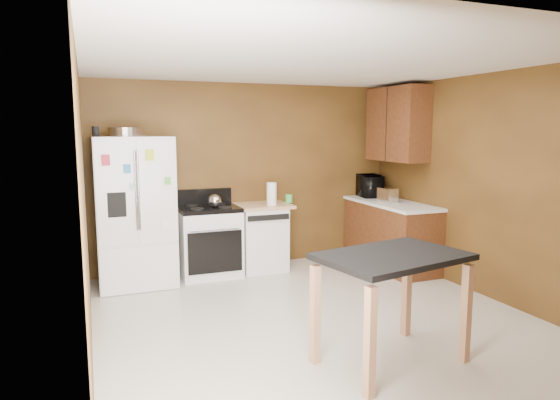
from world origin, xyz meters
TOP-DOWN VIEW (x-y plane):
  - floor at (0.00, 0.00)m, footprint 4.50×4.50m
  - ceiling at (0.00, 0.00)m, footprint 4.50×4.50m
  - wall_back at (0.00, 2.25)m, footprint 4.20×0.00m
  - wall_front at (0.00, -2.25)m, footprint 4.20×0.00m
  - wall_left at (-2.10, 0.00)m, footprint 0.00×4.50m
  - wall_right at (2.10, 0.00)m, footprint 0.00×4.50m
  - roasting_pan at (-1.61, 1.91)m, footprint 0.42×0.42m
  - pen_cup at (-1.95, 1.72)m, footprint 0.08×0.08m
  - kettle at (-0.57, 1.83)m, footprint 0.17×0.17m
  - paper_towel at (0.18, 1.79)m, footprint 0.16×0.16m
  - green_canister at (0.50, 1.98)m, footprint 0.11×0.11m
  - toaster at (1.73, 1.43)m, footprint 0.18×0.27m
  - microwave at (1.81, 2.07)m, footprint 0.45×0.59m
  - refrigerator at (-1.55, 1.86)m, footprint 0.90×0.80m
  - gas_range at (-0.64, 1.92)m, footprint 0.76×0.68m
  - dishwasher at (0.08, 1.95)m, footprint 0.78×0.63m
  - right_cabinets at (1.84, 1.48)m, footprint 0.63×1.58m
  - island at (0.16, -1.03)m, footprint 1.27×0.97m

SIDE VIEW (x-z plane):
  - floor at x=0.00m, z-range 0.00..0.00m
  - dishwasher at x=0.08m, z-range 0.01..0.90m
  - gas_range at x=-0.64m, z-range -0.09..1.01m
  - island at x=0.16m, z-range 0.31..1.21m
  - refrigerator at x=-1.55m, z-range 0.00..1.80m
  - right_cabinets at x=1.84m, z-range -0.32..2.13m
  - green_canister at x=0.50m, z-range 0.89..1.00m
  - kettle at x=-0.57m, z-range 0.90..1.07m
  - toaster at x=1.73m, z-range 0.90..1.09m
  - paper_towel at x=0.18m, z-range 0.89..1.19m
  - microwave at x=1.81m, z-range 0.90..1.20m
  - wall_back at x=0.00m, z-range -0.85..3.35m
  - wall_front at x=0.00m, z-range -0.85..3.35m
  - wall_left at x=-2.10m, z-range -1.00..3.50m
  - wall_right at x=2.10m, z-range -1.00..3.50m
  - roasting_pan at x=-1.61m, z-range 1.80..1.91m
  - pen_cup at x=-1.95m, z-range 1.80..1.92m
  - ceiling at x=0.00m, z-range 2.50..2.50m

